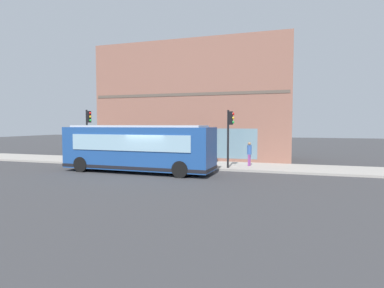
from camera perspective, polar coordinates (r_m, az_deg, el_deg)
The scene contains 10 objects.
ground at distance 19.96m, azimuth -7.56°, elevation -5.45°, with size 120.00×120.00×0.00m, color #38383A.
sidewalk_curb at distance 24.23m, azimuth -2.86°, elevation -3.64°, with size 4.17×40.00×0.15m, color #9E9991.
building_corner at distance 29.26m, azimuth 0.84°, elevation 7.44°, with size 6.76×17.01×10.19m.
city_bus_nearside at distance 20.70m, azimuth -9.88°, elevation -0.82°, with size 2.80×10.10×3.07m.
traffic_light_near_corner at distance 21.38m, azimuth 6.94°, elevation 2.98°, with size 0.32×0.49×3.96m.
traffic_light_down_block at distance 25.78m, azimuth -18.45°, elevation 3.18°, with size 0.32×0.49×4.12m.
fire_hydrant at distance 23.52m, azimuth -2.37°, elevation -2.79°, with size 0.35×0.35×0.74m.
pedestrian_by_light_pole at distance 22.76m, azimuth 10.43°, elevation -1.49°, with size 0.32×0.32×1.71m.
pedestrian_near_building_entrance at distance 24.06m, azimuth 3.96°, elevation -0.99°, with size 0.32×0.32×1.82m.
newspaper_vending_box at distance 24.33m, azimuth -3.05°, elevation -2.36°, with size 0.44×0.43×0.90m.
Camera 1 is at (-17.85, -8.36, 3.14)m, focal length 29.18 mm.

